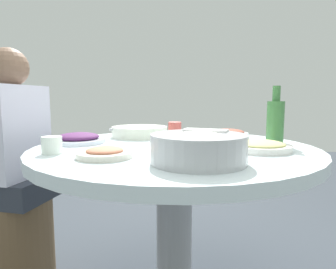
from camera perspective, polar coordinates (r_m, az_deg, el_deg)
The scene contains 12 objects.
round_dining_table at distance 1.31m, azimuth 1.24°, elevation -8.94°, with size 1.20×1.20×0.78m.
rice_bowl at distance 0.94m, azimuth 5.95°, elevation -2.60°, with size 0.31×0.31×0.10m.
soup_bowl at distance 1.59m, azimuth -5.54°, elevation 0.51°, with size 0.30×0.30×0.06m.
dish_stirfry at distance 1.59m, azimuth 11.66°, elevation 0.17°, with size 0.21×0.21×0.05m.
dish_shrimp at distance 1.05m, azimuth -12.18°, elevation -3.53°, with size 0.20×0.20×0.04m.
dish_noodles at distance 1.21m, azimuth 17.46°, elevation -2.14°, with size 0.24×0.24×0.04m.
dish_eggplant at distance 1.42m, azimuth -17.02°, elevation -0.78°, with size 0.25×0.25×0.05m.
green_bottle at distance 1.40m, azimuth 20.12°, elevation 2.49°, with size 0.08×0.08×0.26m.
tea_cup_near at distance 1.74m, azimuth 1.33°, elevation 1.34°, with size 0.08×0.08×0.07m, color #BF4D46.
tea_cup_far at distance 1.17m, azimuth -21.64°, elevation -1.92°, with size 0.07×0.07×0.07m, color white.
stool_for_diner_left at distance 1.81m, azimuth -26.87°, elevation -18.20°, with size 0.34×0.34×0.47m, color brown.
diner_left at distance 1.66m, azimuth -27.91°, elevation -0.63°, with size 0.40×0.41×0.76m.
Camera 1 is at (1.26, -0.07, 0.98)m, focal length 31.37 mm.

